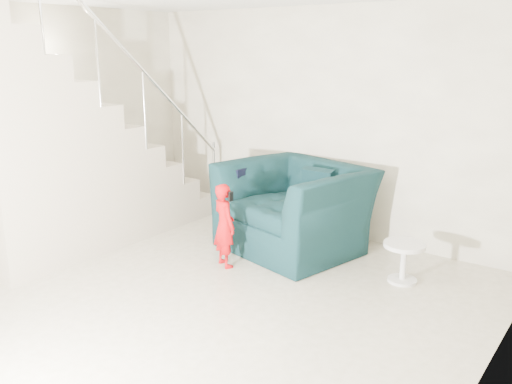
% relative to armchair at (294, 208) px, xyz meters
% --- Properties ---
extents(floor, '(5.50, 5.50, 0.00)m').
position_rel_armchair_xyz_m(floor, '(-0.09, -2.01, -0.48)').
color(floor, gray).
rests_on(floor, ground).
extents(back_wall, '(5.00, 0.00, 5.00)m').
position_rel_armchair_xyz_m(back_wall, '(-0.09, 0.74, 0.87)').
color(back_wall, '#A19783').
rests_on(back_wall, floor).
extents(right_wall, '(0.00, 5.50, 5.50)m').
position_rel_armchair_xyz_m(right_wall, '(2.41, -2.01, 0.87)').
color(right_wall, '#A19783').
rests_on(right_wall, floor).
extents(armchair, '(1.74, 1.60, 0.96)m').
position_rel_armchair_xyz_m(armchair, '(0.00, 0.00, 0.00)').
color(armchair, black).
rests_on(armchair, floor).
extents(toddler, '(0.38, 0.32, 0.89)m').
position_rel_armchair_xyz_m(toddler, '(-0.31, -0.85, -0.04)').
color(toddler, '#A40510').
rests_on(toddler, floor).
extents(side_table, '(0.40, 0.40, 0.40)m').
position_rel_armchair_xyz_m(side_table, '(1.35, -0.15, -0.21)').
color(side_table, silver).
rests_on(side_table, floor).
extents(staircase, '(1.02, 3.03, 3.62)m').
position_rel_armchair_xyz_m(staircase, '(-2.09, -1.46, 0.47)').
color(staircase, '#ADA089').
rests_on(staircase, floor).
extents(cushion, '(0.38, 0.18, 0.38)m').
position_rel_armchair_xyz_m(cushion, '(0.16, 0.26, 0.25)').
color(cushion, black).
rests_on(cushion, armchair).
extents(throw, '(0.05, 0.51, 0.57)m').
position_rel_armchair_xyz_m(throw, '(-0.59, -0.04, 0.12)').
color(throw, black).
rests_on(throw, armchair).
extents(phone, '(0.03, 0.05, 0.10)m').
position_rel_armchair_xyz_m(phone, '(-0.21, -0.87, 0.29)').
color(phone, black).
rests_on(phone, toddler).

